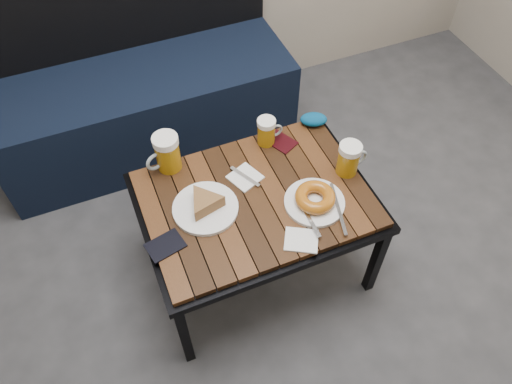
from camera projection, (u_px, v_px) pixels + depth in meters
name	position (u px, v px, depth m)	size (l,w,h in m)	color
bench	(144.00, 100.00, 2.42)	(1.40, 0.50, 0.95)	black
cafe_table	(256.00, 204.00, 1.83)	(0.84, 0.62, 0.47)	black
beer_mug_left	(167.00, 153.00, 1.83)	(0.15, 0.11, 0.15)	#A3720D
beer_mug_centre	(267.00, 131.00, 1.92)	(0.11, 0.07, 0.12)	#A3720D
beer_mug_right	(349.00, 159.00, 1.82)	(0.12, 0.08, 0.13)	#A3720D
plate_pie	(205.00, 205.00, 1.74)	(0.23, 0.23, 0.07)	white
plate_bagel	(315.00, 200.00, 1.76)	(0.22, 0.28, 0.06)	white
napkin_left	(245.00, 177.00, 1.85)	(0.14, 0.14, 0.01)	white
napkin_right	(301.00, 240.00, 1.68)	(0.14, 0.14, 0.01)	white
passport_navy	(165.00, 245.00, 1.66)	(0.09, 0.12, 0.01)	black
passport_burgundy	(281.00, 142.00, 1.96)	(0.08, 0.11, 0.01)	black
knit_pouch	(314.00, 119.00, 2.01)	(0.11, 0.07, 0.05)	navy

